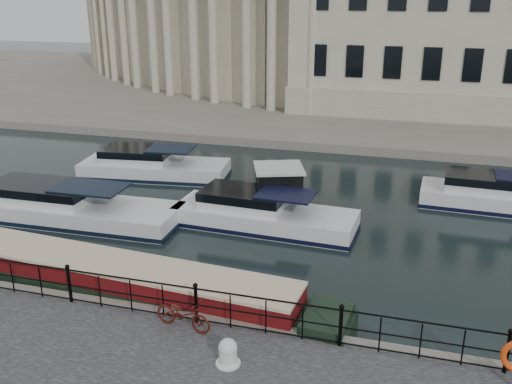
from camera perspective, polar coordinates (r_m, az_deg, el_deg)
ground_plane at (r=18.49m, az=-3.26°, el=-10.67°), size 160.00×160.00×0.00m
far_bank at (r=55.04m, az=10.38°, el=9.86°), size 120.00×42.00×0.55m
railing at (r=16.08m, az=-6.03°, el=-10.83°), size 24.14×0.14×1.22m
civic_building at (r=50.19m, az=9.13°, el=16.79°), size 53.55×31.84×16.85m
bicycle at (r=15.96m, az=-7.30°, el=-11.99°), size 1.78×0.89×0.89m
mooring_bollard at (r=14.59m, az=-2.83°, el=-15.74°), size 0.63×0.63×0.71m
narrowboat at (r=19.06m, az=-13.76°, el=-9.02°), size 15.33×3.21×1.56m
harbour_hut at (r=24.92m, az=2.27°, el=-0.00°), size 3.46×3.18×2.17m
cabin_cruisers at (r=25.92m, az=-4.45°, el=-0.64°), size 26.08×9.77×1.99m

